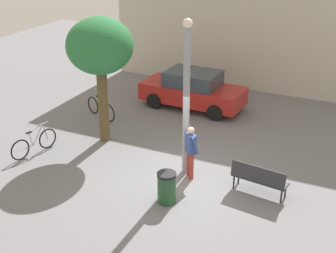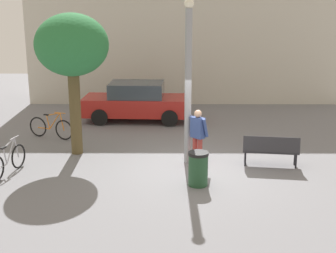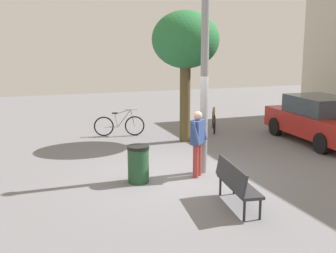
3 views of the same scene
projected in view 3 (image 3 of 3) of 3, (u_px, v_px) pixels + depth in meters
ground_plane at (185, 176)px, 10.97m from camera, size 36.00×36.00×0.00m
lamppost at (204, 76)px, 10.81m from camera, size 0.28×0.28×4.74m
person_by_lamppost at (198, 139)px, 10.76m from camera, size 0.57×0.59×1.67m
park_bench at (235, 181)px, 8.86m from camera, size 1.65×0.69×0.92m
plaza_tree at (186, 42)px, 14.12m from camera, size 2.21×2.21×4.34m
bicycle_silver at (120, 125)px, 15.51m from camera, size 0.47×1.77×0.97m
bicycle_orange at (214, 121)px, 16.37m from camera, size 1.69×0.75×0.97m
parked_car_red at (319, 119)px, 14.49m from camera, size 4.28×1.98×1.55m
trash_bin at (138, 164)px, 10.43m from camera, size 0.54×0.54×0.91m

